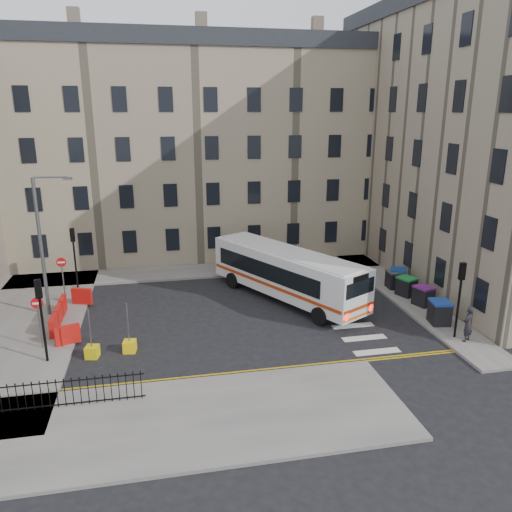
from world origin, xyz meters
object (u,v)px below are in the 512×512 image
object	(u,v)px
bollard_chevron	(92,352)
wheelie_bin_a	(440,312)
wheelie_bin_e	(398,278)
wheelie_bin_c	(406,286)
pedestrian	(468,324)
wheelie_bin_d	(394,279)
bus	(286,272)
bollard_yellow	(130,346)
wheelie_bin_b	(423,296)
streetlamp	(41,245)

from	to	relation	value
bollard_chevron	wheelie_bin_a	bearing A→B (deg)	0.18
wheelie_bin_e	bollard_chevron	xyz separation A→B (m)	(-19.23, -6.15, -0.48)
wheelie_bin_c	bollard_chevron	world-z (taller)	wheelie_bin_c
wheelie_bin_a	pedestrian	bearing A→B (deg)	-76.06
wheelie_bin_e	wheelie_bin_c	bearing A→B (deg)	-73.47
pedestrian	bollard_chevron	bearing A→B (deg)	-40.46
wheelie_bin_a	bollard_chevron	world-z (taller)	wheelie_bin_a
wheelie_bin_d	bus	bearing A→B (deg)	-174.65
bollard_yellow	bollard_chevron	world-z (taller)	same
bus	bollard_yellow	size ratio (longest dim) A/B	19.14
wheelie_bin_c	bollard_yellow	bearing A→B (deg)	170.25
wheelie_bin_a	wheelie_bin_c	xyz separation A→B (m)	(0.30, 4.44, -0.05)
pedestrian	bollard_yellow	size ratio (longest dim) A/B	3.17
wheelie_bin_b	wheelie_bin_c	distance (m)	1.77
wheelie_bin_e	wheelie_bin_a	bearing A→B (deg)	-70.30
streetlamp	bollard_chevron	size ratio (longest dim) A/B	13.57
wheelie_bin_c	streetlamp	bearing A→B (deg)	153.05
wheelie_bin_a	pedestrian	world-z (taller)	pedestrian
wheelie_bin_e	streetlamp	bearing A→B (deg)	-154.24
bus	wheelie_bin_b	bearing A→B (deg)	-49.42
streetlamp	bus	size ratio (longest dim) A/B	0.71
wheelie_bin_a	wheelie_bin_b	bearing A→B (deg)	88.84
bus	wheelie_bin_e	bearing A→B (deg)	-25.63
bus	pedestrian	bearing A→B (deg)	-75.29
streetlamp	wheelie_bin_d	distance (m)	22.21
bus	pedestrian	xyz separation A→B (m)	(7.55, -8.00, -0.73)
wheelie_bin_a	wheelie_bin_d	xyz separation A→B (m)	(0.18, 5.94, -0.08)
bus	wheelie_bin_d	xyz separation A→B (m)	(7.57, 0.26, -1.09)
pedestrian	bollard_chevron	distance (m)	19.02
wheelie_bin_e	wheelie_bin_b	bearing A→B (deg)	-65.72
wheelie_bin_b	pedestrian	size ratio (longest dim) A/B	0.70
bollard_yellow	bollard_chevron	size ratio (longest dim) A/B	1.00
wheelie_bin_a	wheelie_bin_e	world-z (taller)	wheelie_bin_a
streetlamp	bollard_chevron	xyz separation A→B (m)	(3.04, -5.78, -4.04)
streetlamp	wheelie_bin_a	world-z (taller)	streetlamp
wheelie_bin_e	bollard_yellow	size ratio (longest dim) A/B	2.42
wheelie_bin_a	wheelie_bin_b	xyz separation A→B (m)	(0.51, 2.68, -0.06)
wheelie_bin_c	bus	bearing A→B (deg)	147.22
streetlamp	wheelie_bin_e	xyz separation A→B (m)	(22.28, 0.37, -3.55)
wheelie_bin_b	pedestrian	world-z (taller)	pedestrian
bollard_chevron	wheelie_bin_b	bearing A→B (deg)	8.12
streetlamp	bollard_yellow	size ratio (longest dim) A/B	13.57
wheelie_bin_e	pedestrian	bearing A→B (deg)	-67.71
wheelie_bin_e	bollard_chevron	bearing A→B (deg)	-137.45
wheelie_bin_a	bollard_yellow	bearing A→B (deg)	-170.97
streetlamp	wheelie_bin_e	bearing A→B (deg)	0.95
wheelie_bin_b	bollard_yellow	size ratio (longest dim) A/B	2.23
streetlamp	wheelie_bin_b	size ratio (longest dim) A/B	6.09
bollard_chevron	wheelie_bin_e	bearing A→B (deg)	17.74
wheelie_bin_e	bollard_chevron	size ratio (longest dim) A/B	2.42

